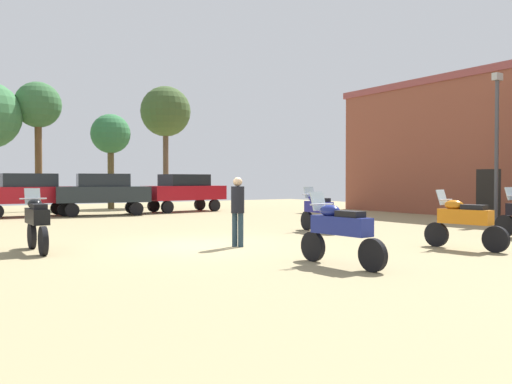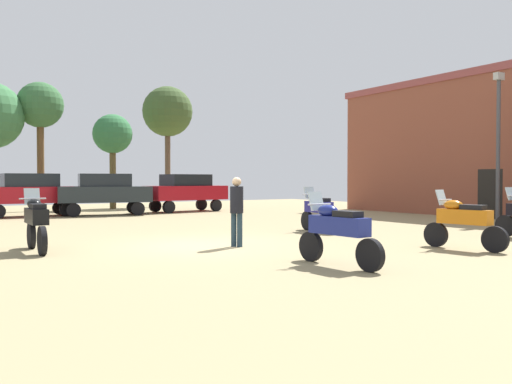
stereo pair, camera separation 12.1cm
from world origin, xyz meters
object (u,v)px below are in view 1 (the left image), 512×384
object	(u,v)px
motorcycle_8	(318,210)
tree_1	(166,112)
motorcycle_3	(340,230)
car_1	(28,191)
car_3	(103,191)
motorcycle_4	(37,221)
lamp_post	(497,138)
motorcycle_6	(464,220)
tree_7	(38,107)
person_1	(238,206)
car_2	(184,190)
tree_3	(111,135)

from	to	relation	value
motorcycle_8	tree_1	xyz separation A→B (m)	(2.42, 18.19, 5.27)
motorcycle_3	motorcycle_8	distance (m)	6.97
car_1	car_3	distance (m)	3.34
motorcycle_4	lamp_post	distance (m)	18.03
motorcycle_3	tree_1	distance (m)	25.26
motorcycle_6	lamp_post	size ratio (longest dim) A/B	0.35
car_1	tree_7	size ratio (longest dim) A/B	0.61
person_1	tree_7	xyz separation A→B (m)	(-1.18, 19.25, 4.61)
motorcycle_3	car_2	distance (m)	18.93
tree_3	tree_7	distance (m)	4.19
tree_1	motorcycle_4	bearing A→B (deg)	-121.22
car_3	tree_3	bearing A→B (deg)	-10.76
motorcycle_3	motorcycle_8	world-z (taller)	motorcycle_8
car_2	tree_7	world-z (taller)	tree_7
car_3	tree_1	size ratio (longest dim) A/B	0.60
tree_3	car_2	bearing A→B (deg)	-61.83
car_2	tree_7	bearing A→B (deg)	46.95
motorcycle_3	tree_3	world-z (taller)	tree_3
motorcycle_3	tree_1	xyz separation A→B (m)	(6.50, 23.83, 5.27)
tree_3	motorcycle_3	bearing A→B (deg)	-96.60
lamp_post	motorcycle_3	bearing A→B (deg)	-158.40
car_3	tree_3	world-z (taller)	tree_3
car_2	tree_7	xyz separation A→B (m)	(-6.48, 4.75, 4.48)
motorcycle_8	person_1	xyz separation A→B (m)	(-4.22, -1.94, 0.32)
motorcycle_4	motorcycle_8	distance (m)	8.72
car_2	tree_3	world-z (taller)	tree_3
motorcycle_6	tree_1	distance (m)	24.25
lamp_post	person_1	bearing A→B (deg)	-173.56
tree_3	tree_7	bearing A→B (deg)	179.10
tree_3	tree_7	xyz separation A→B (m)	(-3.97, 0.06, 1.35)
motorcycle_6	car_2	size ratio (longest dim) A/B	0.48
person_1	tree_1	size ratio (longest dim) A/B	0.23
motorcycle_8	lamp_post	xyz separation A→B (m)	(9.10, -0.43, 2.71)
motorcycle_6	motorcycle_3	bearing A→B (deg)	174.33
motorcycle_3	tree_1	bearing A→B (deg)	70.87
motorcycle_8	car_1	distance (m)	14.57
tree_1	tree_3	size ratio (longest dim) A/B	1.38
motorcycle_6	tree_3	size ratio (longest dim) A/B	0.38
car_2	person_1	size ratio (longest dim) A/B	2.52
person_1	tree_7	world-z (taller)	tree_7
motorcycle_6	car_1	xyz separation A→B (m)	(-6.86, 18.32, 0.45)
motorcycle_8	tree_3	distance (m)	17.67
person_1	tree_3	distance (m)	19.66
motorcycle_3	person_1	size ratio (longest dim) A/B	1.27
car_2	car_3	size ratio (longest dim) A/B	0.98
car_2	tree_3	distance (m)	6.17
car_2	car_3	distance (m)	4.60
motorcycle_3	car_1	bearing A→B (deg)	94.07
person_1	lamp_post	size ratio (longest dim) A/B	0.29
motorcycle_3	tree_7	bearing A→B (deg)	89.40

